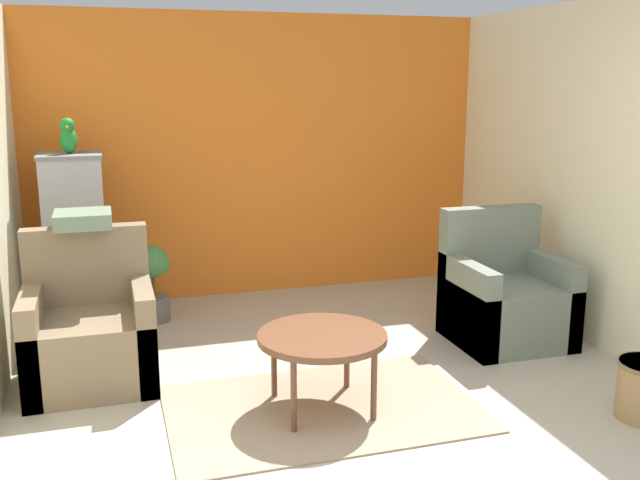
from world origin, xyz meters
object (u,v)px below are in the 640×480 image
object	(u,v)px
coffee_table	(322,340)
armchair_left	(90,335)
birdcage	(76,243)
armchair_right	(505,300)
parrot	(68,137)
potted_plant	(153,279)

from	to	relation	value
coffee_table	armchair_left	world-z (taller)	armchair_left
coffee_table	birdcage	bearing A→B (deg)	125.02
coffee_table	armchair_right	bearing A→B (deg)	23.40
armchair_right	birdcage	distance (m)	3.31
armchair_right	parrot	distance (m)	3.49
coffee_table	parrot	bearing A→B (deg)	124.99
armchair_left	armchair_right	xyz separation A→B (m)	(2.94, -0.11, 0.00)
birdcage	potted_plant	xyz separation A→B (m)	(0.56, -0.06, -0.32)
birdcage	parrot	world-z (taller)	parrot
birdcage	parrot	distance (m)	0.82
coffee_table	armchair_left	bearing A→B (deg)	147.80
coffee_table	armchair_right	size ratio (longest dim) A/B	0.78
parrot	coffee_table	bearing A→B (deg)	-55.01
armchair_right	potted_plant	world-z (taller)	armchair_right
armchair_right	parrot	bearing A→B (deg)	157.11
armchair_right	potted_plant	distance (m)	2.75
coffee_table	armchair_right	xyz separation A→B (m)	(1.64, 0.71, -0.12)
armchair_left	armchair_right	size ratio (longest dim) A/B	1.00
coffee_table	armchair_left	xyz separation A→B (m)	(-1.30, 0.82, -0.12)
birdcage	parrot	size ratio (longest dim) A/B	5.02
birdcage	potted_plant	size ratio (longest dim) A/B	2.21
birdcage	armchair_left	bearing A→B (deg)	-85.57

